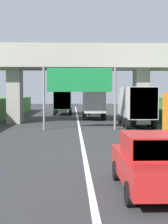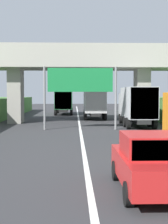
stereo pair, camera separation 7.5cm
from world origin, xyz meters
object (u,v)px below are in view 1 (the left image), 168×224
Objects in this scene: truck_green at (63,101)px; truck_silver at (136,105)px; truck_white at (93,102)px; overhead_highway_sign at (80,84)px; car_red at (151,163)px.

truck_silver is (6.93, -16.99, 0.00)m from truck_green.
truck_silver and truck_white have the same top height.
overhead_highway_sign is 0.81× the size of truck_silver.
truck_silver is 9.41m from truck_white.
overhead_highway_sign is 19.67m from truck_green.
truck_green and truck_white have the same top height.
overhead_highway_sign reaches higher than truck_silver.
truck_green is 1.00× the size of truck_silver.
truck_white is at bearing 81.06° from overhead_highway_sign.
overhead_highway_sign is at bearing 95.97° from car_red.
truck_silver reaches higher than car_red.
truck_white is at bearing -65.42° from truck_green.
truck_silver is at bearing -67.80° from truck_green.
truck_white is (3.73, -8.14, 0.00)m from truck_green.
truck_silver is at bearing 80.37° from car_red.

